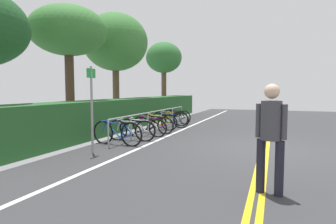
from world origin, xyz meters
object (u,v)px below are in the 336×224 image
object	(u,v)px
bicycle_3	(153,125)
sign_post_near	(92,102)
bicycle_6	(170,118)
pedestrian	(271,131)
bicycle_0	(117,133)
bicycle_1	(131,130)
bike_rack	(155,116)
bicycle_7	(177,117)
tree_extra	(164,58)
tree_far_right	(115,43)
bicycle_4	(158,122)
tree_mid	(68,32)
bicycle_5	(170,120)
bicycle_2	(143,127)

from	to	relation	value
bicycle_3	sign_post_near	world-z (taller)	sign_post_near
bicycle_6	pedestrian	bearing A→B (deg)	-149.71
bicycle_0	sign_post_near	bearing A→B (deg)	-179.09
bicycle_1	sign_post_near	xyz separation A→B (m)	(-2.08, 0.04, 1.03)
bike_rack	bicycle_7	world-z (taller)	bike_rack
bicycle_1	bicycle_6	bearing A→B (deg)	2.53
tree_extra	bicycle_3	bearing A→B (deg)	-161.25
bicycle_0	sign_post_near	world-z (taller)	sign_post_near
bicycle_6	tree_far_right	xyz separation A→B (m)	(0.33, 3.16, 3.78)
bicycle_4	tree_extra	distance (m)	8.97
bike_rack	tree_mid	world-z (taller)	tree_mid
bicycle_3	bicycle_6	bearing A→B (deg)	4.61
bike_rack	tree_far_right	world-z (taller)	tree_far_right
bicycle_3	pedestrian	distance (m)	6.89
tree_mid	tree_extra	xyz separation A→B (m)	(9.37, -0.38, -0.08)
bicycle_1	bicycle_6	size ratio (longest dim) A/B	0.96
bike_rack	tree_extra	size ratio (longest dim) A/B	1.38
bicycle_4	sign_post_near	world-z (taller)	sign_post_near
bicycle_4	tree_far_right	world-z (taller)	tree_far_right
tree_extra	tree_far_right	bearing A→B (deg)	175.53
bike_rack	sign_post_near	xyz separation A→B (m)	(-4.24, -0.02, 0.76)
bicycle_4	tree_mid	xyz separation A→B (m)	(-1.62, 3.16, 3.64)
bicycle_3	bicycle_5	world-z (taller)	bicycle_5
sign_post_near	tree_mid	size ratio (longest dim) A/B	0.46
bicycle_7	sign_post_near	size ratio (longest dim) A/B	0.71
bicycle_1	pedestrian	bearing A→B (deg)	-128.74
bicycle_4	bicycle_6	bearing A→B (deg)	2.19
tree_mid	bicycle_2	bearing A→B (deg)	-91.83
bicycle_0	bicycle_7	size ratio (longest dim) A/B	1.10
bike_rack	pedestrian	world-z (taller)	pedestrian
bicycle_1	bicycle_4	distance (m)	2.62
bicycle_2	sign_post_near	xyz separation A→B (m)	(-2.97, 0.05, 1.05)
tree_far_right	pedestrian	bearing A→B (deg)	-136.53
bicycle_2	tree_far_right	xyz separation A→B (m)	(3.75, 3.36, 3.80)
bicycle_2	sign_post_near	bearing A→B (deg)	179.01
bicycle_2	bicycle_3	distance (m)	0.87
bicycle_4	pedestrian	bearing A→B (deg)	-143.67
bicycle_5	bicycle_6	distance (m)	0.86
bicycle_2	pedestrian	world-z (taller)	pedestrian
bicycle_4	bicycle_5	bearing A→B (deg)	-13.06
bicycle_3	pedestrian	world-z (taller)	pedestrian
bicycle_4	bicycle_5	world-z (taller)	bicycle_5
bicycle_2	bicycle_7	bearing A→B (deg)	2.28
bicycle_5	sign_post_near	xyz separation A→B (m)	(-5.57, 0.12, 1.04)
bicycle_1	sign_post_near	distance (m)	2.32
bicycle_5	pedestrian	xyz separation A→B (m)	(-7.01, -4.31, 0.69)
bicycle_3	tree_extra	distance (m)	9.76
pedestrian	sign_post_near	bearing A→B (deg)	71.95
bicycle_0	bicycle_5	xyz separation A→B (m)	(4.29, -0.14, -0.02)
bicycle_4	tree_extra	xyz separation A→B (m)	(7.75, 2.78, 3.56)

